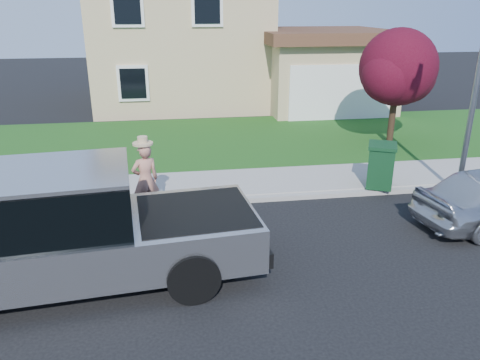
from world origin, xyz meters
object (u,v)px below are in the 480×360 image
object	(u,v)px
ornamental_tree	(398,71)
street_lamp	(480,68)
trash_bin	(381,165)
pickup_truck	(71,232)
woman	(145,178)

from	to	relation	value
ornamental_tree	street_lamp	xyz separation A→B (m)	(-0.47, -4.90, 0.71)
trash_bin	pickup_truck	bearing A→B (deg)	-129.89
street_lamp	pickup_truck	bearing A→B (deg)	-146.83
street_lamp	trash_bin	bearing A→B (deg)	172.22
trash_bin	street_lamp	distance (m)	3.25
ornamental_tree	street_lamp	distance (m)	4.98
ornamental_tree	trash_bin	distance (m)	5.02
pickup_truck	trash_bin	size ratio (longest dim) A/B	5.85
pickup_truck	ornamental_tree	distance (m)	12.17
woman	street_lamp	bearing A→B (deg)	158.91
pickup_truck	street_lamp	bearing A→B (deg)	10.38
woman	street_lamp	size ratio (longest dim) A/B	0.33
pickup_truck	trash_bin	xyz separation A→B (m)	(7.21, 3.40, -0.27)
trash_bin	woman	bearing A→B (deg)	-149.67
woman	trash_bin	xyz separation A→B (m)	(6.07, 0.58, -0.17)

